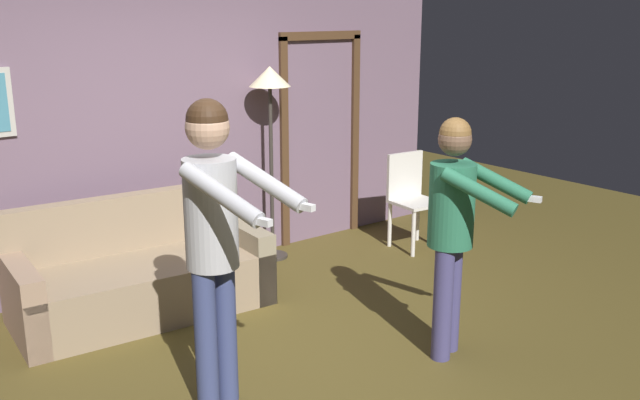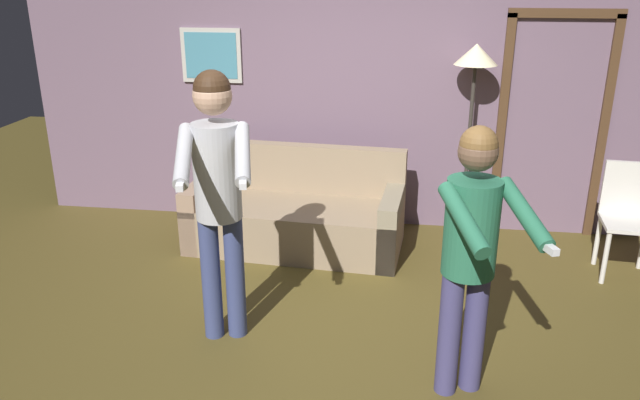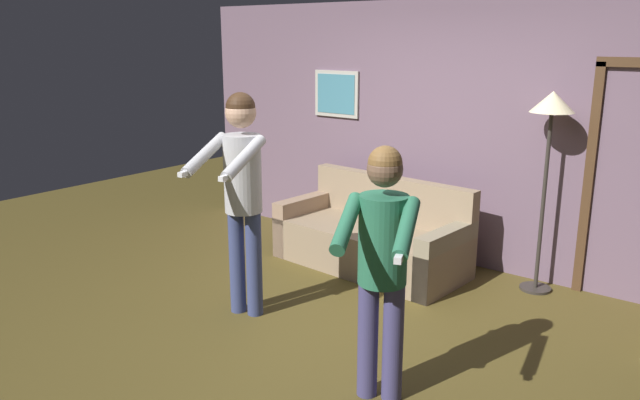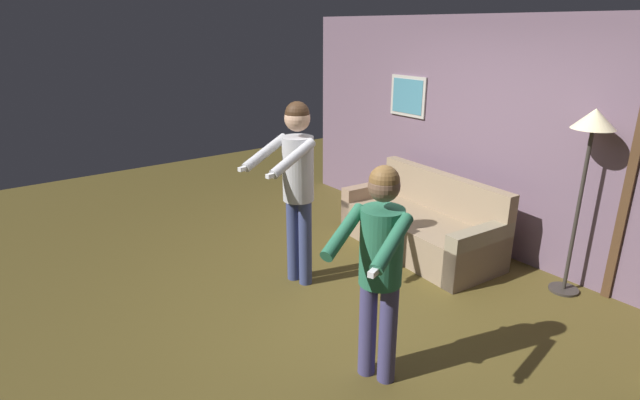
% 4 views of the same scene
% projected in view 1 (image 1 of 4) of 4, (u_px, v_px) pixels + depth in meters
% --- Properties ---
extents(ground_plane, '(12.00, 12.00, 0.00)m').
position_uv_depth(ground_plane, '(292.00, 358.00, 4.83)').
color(ground_plane, '#50431C').
extents(back_wall_assembly, '(6.40, 0.10, 2.60)m').
position_uv_depth(back_wall_assembly, '(152.00, 129.00, 6.04)').
color(back_wall_assembly, '#6D5567').
rests_on(back_wall_assembly, ground_plane).
extents(couch, '(1.96, 0.99, 0.87)m').
position_uv_depth(couch, '(140.00, 278.00, 5.51)').
color(couch, '#907A5F').
rests_on(couch, ground_plane).
extents(torchiere_lamp, '(0.38, 0.38, 1.80)m').
position_uv_depth(torchiere_lamp, '(270.00, 95.00, 6.40)').
color(torchiere_lamp, '#332D28').
rests_on(torchiere_lamp, ground_plane).
extents(person_standing_left, '(0.55, 0.77, 1.83)m').
position_uv_depth(person_standing_left, '(214.00, 225.00, 3.96)').
color(person_standing_left, '#384272').
rests_on(person_standing_left, ground_plane).
extents(person_standing_right, '(0.58, 0.67, 1.63)m').
position_uv_depth(person_standing_right, '(454.00, 217.00, 4.63)').
color(person_standing_right, '#413D6D').
rests_on(person_standing_right, ground_plane).
extents(dining_chair_distant, '(0.46, 0.46, 0.93)m').
position_uv_depth(dining_chair_distant, '(411.00, 194.00, 6.99)').
color(dining_chair_distant, silver).
rests_on(dining_chair_distant, ground_plane).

